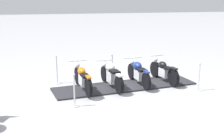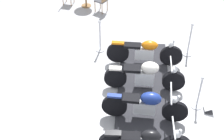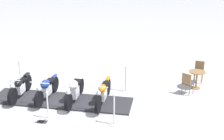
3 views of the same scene
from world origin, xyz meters
name	(u,v)px [view 2 (image 2 of 3)]	position (x,y,z in m)	size (l,w,h in m)	color
ground_plane	(143,103)	(0.00, 0.00, 0.00)	(80.00, 80.00, 0.00)	#B2B2B7
display_platform	(143,103)	(0.00, 0.00, 0.03)	(5.63, 1.46, 0.06)	#28282D
motorcycle_navy	(147,105)	(-0.56, -0.14, 0.54)	(0.78, 2.17, 0.96)	black
motorcycle_cream	(146,75)	(0.57, 0.06, 0.53)	(0.69, 2.25, 0.93)	black
motorcycle_copper	(146,51)	(1.69, 0.26, 0.52)	(0.68, 2.30, 1.00)	black
stanchion_right_mid	(199,96)	(0.24, -1.41, 0.37)	(0.30, 0.30, 1.06)	silver
stanchion_right_rear	(189,45)	(2.60, -1.00, 0.37)	(0.34, 0.34, 1.15)	silver
stanchion_left_rear	(100,40)	(2.11, 1.82, 0.41)	(0.29, 0.29, 1.13)	silver
info_placard	(209,108)	(0.18, -1.72, 0.07)	(0.36, 0.30, 0.22)	#333338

